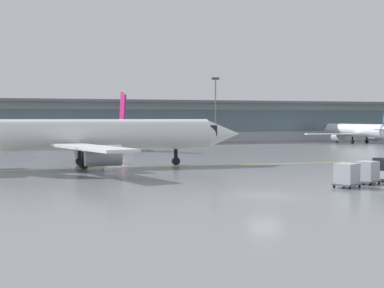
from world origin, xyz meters
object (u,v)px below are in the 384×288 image
at_px(gate_airplane_2, 356,131).
at_px(cargo_dolly_trailing, 347,174).
at_px(cargo_dolly_lead, 367,172).
at_px(baggage_tug, 384,171).
at_px(taxiing_regional_jet, 96,136).
at_px(apron_light_mast_2, 215,107).
at_px(gate_airplane_1, 108,131).

relative_size(gate_airplane_2, cargo_dolly_trailing, 10.69).
relative_size(cargo_dolly_lead, cargo_dolly_trailing, 1.00).
bearing_deg(cargo_dolly_lead, baggage_tug, 0.00).
xyz_separation_m(taxiing_regional_jet, cargo_dolly_trailing, (16.35, -25.50, -2.48)).
bearing_deg(apron_light_mast_2, gate_airplane_1, -152.85).
xyz_separation_m(gate_airplane_2, apron_light_mast_2, (-29.06, 11.75, 5.27)).
height_order(cargo_dolly_lead, apron_light_mast_2, apron_light_mast_2).
xyz_separation_m(gate_airplane_2, cargo_dolly_lead, (-44.72, -68.35, -1.71)).
relative_size(gate_airplane_2, baggage_tug, 9.42).
bearing_deg(gate_airplane_1, cargo_dolly_lead, -173.17).
height_order(gate_airplane_1, cargo_dolly_trailing, gate_airplane_1).
xyz_separation_m(cargo_dolly_lead, cargo_dolly_trailing, (-2.94, -1.52, 0.00)).
bearing_deg(baggage_tug, gate_airplane_2, 30.47).
height_order(baggage_tug, apron_light_mast_2, apron_light_mast_2).
bearing_deg(apron_light_mast_2, baggage_tug, -99.33).
bearing_deg(gate_airplane_1, apron_light_mast_2, -65.30).
bearing_deg(baggage_tug, taxiing_regional_jet, 106.88).
distance_m(gate_airplane_1, taxiing_regional_jet, 43.35).
bearing_deg(baggage_tug, apron_light_mast_2, 53.24).
relative_size(gate_airplane_1, gate_airplane_2, 1.09).
bearing_deg(taxiing_regional_jet, gate_airplane_1, 79.74).
height_order(gate_airplane_2, cargo_dolly_trailing, gate_airplane_2).
distance_m(baggage_tug, cargo_dolly_lead, 3.09).
xyz_separation_m(gate_airplane_2, baggage_tug, (-41.98, -66.93, -1.87)).
bearing_deg(apron_light_mast_2, taxiing_regional_jet, -121.90).
bearing_deg(apron_light_mast_2, cargo_dolly_trailing, -102.83).
bearing_deg(cargo_dolly_lead, gate_airplane_2, 29.37).
relative_size(taxiing_regional_jet, cargo_dolly_lead, 13.65).
bearing_deg(cargo_dolly_trailing, gate_airplane_2, 28.27).
height_order(gate_airplane_1, baggage_tug, gate_airplane_1).
relative_size(gate_airplane_2, apron_light_mast_2, 1.89).
distance_m(gate_airplane_1, cargo_dolly_lead, 67.40).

